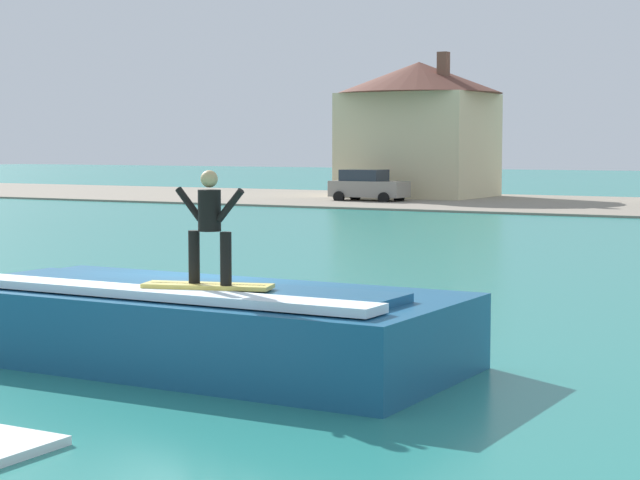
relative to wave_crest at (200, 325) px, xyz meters
name	(u,v)px	position (x,y,z in m)	size (l,w,h in m)	color
ground_plane	(191,345)	(-1.08, 1.24, -0.59)	(260.00, 260.00, 0.00)	#267D72
wave_crest	(200,325)	(0.00, 0.00, 0.00)	(7.72, 3.51, 1.24)	#1A547D
surfboard	(208,286)	(0.61, -0.66, 0.69)	(1.88, 0.98, 0.06)	#EAD159
surfer	(210,221)	(0.67, -0.69, 1.60)	(1.13, 0.32, 1.58)	black
car_near_shore	(368,186)	(-19.35, 43.46, 0.36)	(4.33, 2.20, 1.86)	gray
house_with_chimney	(419,122)	(-18.95, 49.46, 4.05)	(10.12, 10.12, 8.70)	beige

